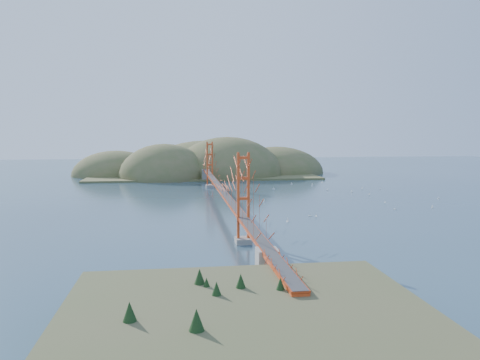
{
  "coord_description": "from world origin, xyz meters",
  "views": [
    {
      "loc": [
        -8.36,
        -88.27,
        14.36
      ],
      "look_at": [
        3.67,
        0.0,
        4.99
      ],
      "focal_mm": 35.0,
      "sensor_mm": 36.0,
      "label": 1
    }
  ],
  "objects": [
    {
      "name": "near_bluff",
      "position": [
        -4.0,
        -59.25,
        1.46
      ],
      "size": [
        24.0,
        20.5,
        4.23
      ],
      "color": "#49512E",
      "rests_on": "ground"
    },
    {
      "name": "sailboat_2",
      "position": [
        31.21,
        -8.35,
        0.15
      ],
      "size": [
        0.62,
        0.62,
        0.68
      ],
      "color": "white",
      "rests_on": "ground"
    },
    {
      "name": "promontory",
      "position": [
        0.0,
        -48.5,
        0.12
      ],
      "size": [
        9.0,
        6.0,
        0.24
      ],
      "primitive_type": "cube",
      "color": "#59544C",
      "rests_on": "ground"
    },
    {
      "name": "sailboat_10",
      "position": [
        9.0,
        -16.84,
        0.15
      ],
      "size": [
        0.47,
        0.58,
        0.68
      ],
      "color": "white",
      "rests_on": "ground"
    },
    {
      "name": "sailboat_7",
      "position": [
        27.78,
        20.04,
        0.16
      ],
      "size": [
        0.63,
        0.55,
        0.72
      ],
      "color": "white",
      "rests_on": "ground"
    },
    {
      "name": "sailboat_0",
      "position": [
        14.9,
        -12.95,
        0.14
      ],
      "size": [
        0.48,
        0.51,
        0.57
      ],
      "color": "white",
      "rests_on": "ground"
    },
    {
      "name": "sailboat_9",
      "position": [
        37.3,
        21.78,
        0.16
      ],
      "size": [
        0.63,
        0.63,
        0.71
      ],
      "color": "white",
      "rests_on": "ground"
    },
    {
      "name": "fort",
      "position": [
        0.4,
        -47.8,
        0.67
      ],
      "size": [
        3.7,
        2.3,
        1.75
      ],
      "color": "maroon",
      "rests_on": "ground"
    },
    {
      "name": "bridge",
      "position": [
        0.0,
        0.18,
        7.01
      ],
      "size": [
        2.2,
        94.4,
        12.0
      ],
      "color": "gray",
      "rests_on": "ground"
    },
    {
      "name": "ground",
      "position": [
        0.0,
        0.0,
        0.0
      ],
      "size": [
        320.0,
        320.0,
        0.0
      ],
      "primitive_type": "plane",
      "color": "#2D485B",
      "rests_on": "ground"
    },
    {
      "name": "sailboat_extra_0",
      "position": [
        15.39,
        24.41,
        0.15
      ],
      "size": [
        0.63,
        0.63,
        0.7
      ],
      "color": "white",
      "rests_on": "ground"
    },
    {
      "name": "sailboat_6",
      "position": [
        13.91,
        -12.62,
        0.15
      ],
      "size": [
        0.62,
        0.62,
        0.67
      ],
      "color": "white",
      "rests_on": "ground"
    },
    {
      "name": "far_headlands",
      "position": [
        2.21,
        68.52,
        0.0
      ],
      "size": [
        84.0,
        58.0,
        25.0
      ],
      "color": "brown",
      "rests_on": "ground"
    },
    {
      "name": "sailboat_5",
      "position": [
        33.14,
        -0.04,
        0.13
      ],
      "size": [
        0.44,
        0.49,
        0.56
      ],
      "color": "white",
      "rests_on": "ground"
    },
    {
      "name": "sailboat_11",
      "position": [
        46.8,
        3.44,
        0.14
      ],
      "size": [
        0.51,
        0.5,
        0.57
      ],
      "color": "white",
      "rests_on": "ground"
    },
    {
      "name": "sailboat_4",
      "position": [
        41.55,
        20.84,
        0.13
      ],
      "size": [
        0.54,
        0.54,
        0.56
      ],
      "color": "white",
      "rests_on": "ground"
    },
    {
      "name": "sailboat_3",
      "position": [
        9.22,
        4.31,
        0.16
      ],
      "size": [
        0.66,
        0.66,
        0.74
      ],
      "color": "white",
      "rests_on": "ground"
    },
    {
      "name": "sailboat_14",
      "position": [
        34.54,
        11.02,
        0.16
      ],
      "size": [
        0.68,
        0.68,
        0.74
      ],
      "color": "white",
      "rests_on": "ground"
    },
    {
      "name": "sailboat_13",
      "position": [
        39.05,
        -7.47,
        0.15
      ],
      "size": [
        0.58,
        0.58,
        0.64
      ],
      "color": "white",
      "rests_on": "ground"
    },
    {
      "name": "sailboat_8",
      "position": [
        27.31,
        31.35,
        0.15
      ],
      "size": [
        0.61,
        0.6,
        0.69
      ],
      "color": "white",
      "rests_on": "ground"
    },
    {
      "name": "sailboat_17",
      "position": [
        32.3,
        15.93,
        0.15
      ],
      "size": [
        0.56,
        0.46,
        0.65
      ],
      "color": "white",
      "rests_on": "ground"
    },
    {
      "name": "sailboat_12",
      "position": [
        22.48,
        34.47,
        0.14
      ],
      "size": [
        0.55,
        0.47,
        0.63
      ],
      "color": "white",
      "rests_on": "ground"
    },
    {
      "name": "approach_viaduct",
      "position": [
        0.0,
        -51.91,
        2.55
      ],
      "size": [
        1.4,
        12.0,
        3.38
      ],
      "color": "#B13513",
      "rests_on": "ground"
    },
    {
      "name": "sailboat_15",
      "position": [
        31.95,
        37.11,
        0.15
      ],
      "size": [
        0.59,
        0.61,
        0.68
      ],
      "color": "white",
      "rests_on": "ground"
    }
  ]
}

